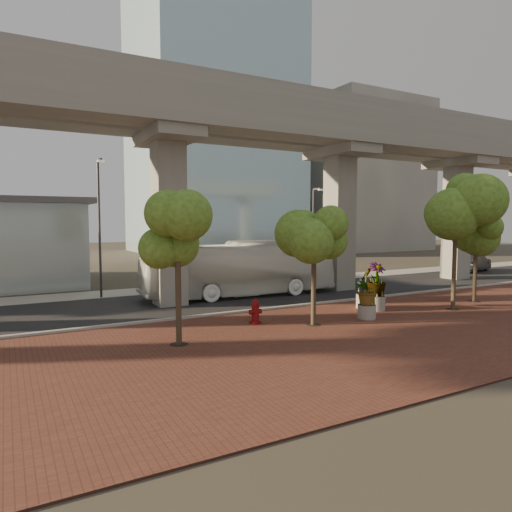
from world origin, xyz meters
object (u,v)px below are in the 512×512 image
transit_bus (240,269)px  planter_front (367,292)px  parked_car (472,263)px  fire_hydrant (255,311)px

transit_bus → planter_front: (2.29, -8.89, -0.37)m
parked_car → fire_hydrant: size_ratio=4.49×
fire_hydrant → planter_front: planter_front is taller
parked_car → planter_front: planter_front is taller
parked_car → transit_bus: bearing=76.7°
transit_bus → parked_car: 24.90m
fire_hydrant → parked_car: bearing=18.1°
parked_car → fire_hydrant: parked_car is taller
transit_bus → fire_hydrant: (-2.89, -7.25, -1.09)m
fire_hydrant → planter_front: bearing=-17.6°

